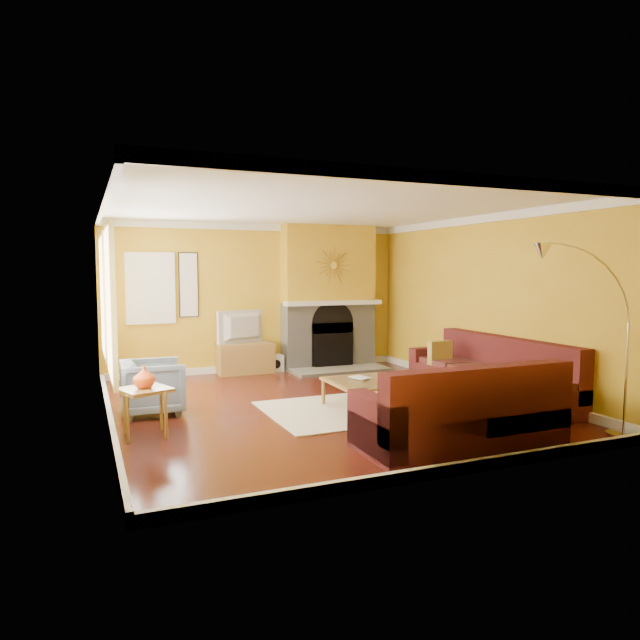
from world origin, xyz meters
name	(u,v)px	position (x,y,z in m)	size (l,w,h in m)	color
floor	(320,406)	(0.00, 0.00, -0.01)	(5.50, 6.00, 0.02)	#5A1E12
ceiling	(320,206)	(0.00, 0.00, 2.71)	(5.50, 6.00, 0.02)	white
wall_back	(257,298)	(0.00, 3.01, 1.35)	(5.50, 0.02, 2.70)	gold
wall_front	(453,328)	(0.00, -3.01, 1.35)	(5.50, 0.02, 2.70)	gold
wall_left	(103,313)	(-2.76, 0.00, 1.35)	(0.02, 6.00, 2.70)	gold
wall_right	(484,303)	(2.76, 0.00, 1.35)	(0.02, 6.00, 2.70)	gold
baseboard	(320,401)	(0.00, 0.00, 0.06)	(5.50, 6.00, 0.12)	white
crown_molding	(320,212)	(0.00, 0.00, 2.64)	(5.50, 6.00, 0.12)	white
window_left_near	(103,296)	(-2.72, 1.30, 1.50)	(0.06, 1.22, 1.72)	white
window_left_far	(109,303)	(-2.72, -0.60, 1.50)	(0.06, 1.22, 1.72)	white
window_back	(150,288)	(-1.90, 2.96, 1.55)	(0.82, 0.06, 1.22)	white
wall_art	(189,285)	(-1.25, 2.97, 1.60)	(0.34, 0.04, 1.14)	white
fireplace	(328,297)	(1.35, 2.80, 1.35)	(1.80, 0.40, 2.70)	gray
mantel	(334,303)	(1.35, 2.56, 1.25)	(1.92, 0.22, 0.08)	white
hearth	(340,370)	(1.35, 2.25, 0.03)	(1.80, 0.70, 0.06)	gray
sunburst	(333,265)	(1.35, 2.57, 1.95)	(0.70, 0.04, 0.70)	olive
rug	(357,409)	(0.36, -0.41, 0.01)	(2.40, 1.80, 0.02)	beige
sectional_sofa	(432,379)	(1.15, -1.00, 0.45)	(3.19, 3.40, 0.90)	#541B1D
coffee_table	(368,395)	(0.50, -0.47, 0.20)	(1.00, 1.00, 0.40)	white
media_console	(245,358)	(-0.30, 2.76, 0.28)	(1.00, 0.45, 0.55)	olive
tv	(245,327)	(-0.30, 2.76, 0.84)	(1.02, 0.13, 0.59)	black
subwoofer	(274,363)	(0.25, 2.80, 0.15)	(0.30, 0.30, 0.30)	white
armchair	(153,387)	(-2.18, 0.38, 0.35)	(0.76, 0.78, 0.71)	slate
side_table	(145,412)	(-2.38, -0.62, 0.28)	(0.50, 0.50, 0.55)	olive
vase	(144,377)	(-2.38, -0.62, 0.67)	(0.24, 0.24, 0.25)	#E34D16
book	(354,379)	(0.35, -0.37, 0.41)	(0.20, 0.27, 0.03)	white
arc_lamp	(589,346)	(1.93, -2.74, 1.06)	(1.35, 0.36, 2.12)	silver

